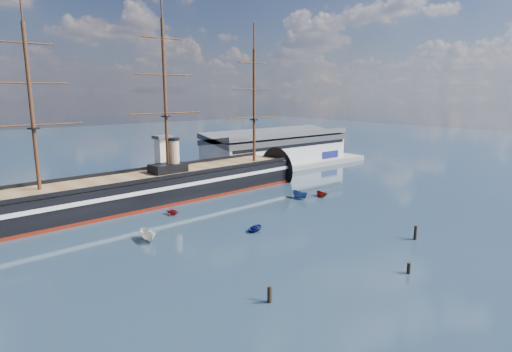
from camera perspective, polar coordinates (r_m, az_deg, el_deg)
ground at (r=111.50m, az=-5.49°, el=-4.78°), size 600.00×600.00×0.00m
quay at (r=146.36m, az=-10.22°, el=-1.02°), size 180.00×18.00×2.00m
warehouse at (r=176.16m, az=2.73°, el=3.86°), size 63.00×21.00×11.60m
quay_tower at (r=138.73m, az=-12.26°, el=2.33°), size 5.00×5.00×15.00m
warship at (r=124.33m, az=-13.07°, el=-1.42°), size 113.31×21.19×53.94m
motorboat_a at (r=93.00m, az=-14.20°, el=-8.39°), size 7.39×3.34×2.86m
motorboat_b at (r=96.89m, az=-0.02°, el=-7.22°), size 2.53×3.41×1.48m
motorboat_c at (r=128.09m, az=8.73°, el=-2.74°), size 5.17×2.67×1.97m
motorboat_d at (r=110.56m, az=-11.09°, el=-5.08°), size 6.70×4.73×2.26m
motorboat_e at (r=129.92m, az=8.96°, el=-2.54°), size 1.15×2.62×1.20m
motorboat_f at (r=125.24m, az=5.88°, el=-2.99°), size 6.78×2.54×2.70m
piling_near_left at (r=66.01m, az=1.80°, el=-16.50°), size 0.64×0.64×3.23m
piling_near_mid at (r=79.62m, az=19.65°, el=-12.14°), size 0.64×0.64×2.66m
piling_near_right at (r=97.00m, az=20.42°, el=-7.94°), size 0.64×0.64×3.78m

